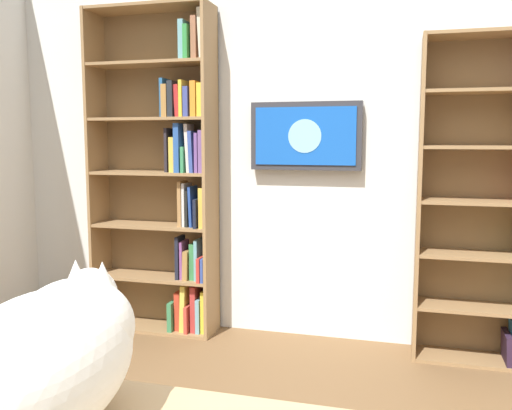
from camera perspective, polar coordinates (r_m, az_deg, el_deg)
name	(u,v)px	position (r m, az deg, el deg)	size (l,w,h in m)	color
wall_back	(314,140)	(3.71, 6.10, 6.75)	(4.52, 0.06, 2.70)	silver
bookshelf_left	(511,207)	(3.56, 25.14, -0.17)	(0.86, 0.28, 1.97)	#937047
bookshelf_right	(168,176)	(3.84, -9.18, 2.98)	(0.88, 0.28, 2.25)	#937047
wall_mounted_tv	(306,136)	(3.63, 5.22, 7.20)	(0.74, 0.07, 0.45)	#333338
cat	(52,354)	(1.30, -20.58, -14.43)	(0.32, 0.69, 0.35)	white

